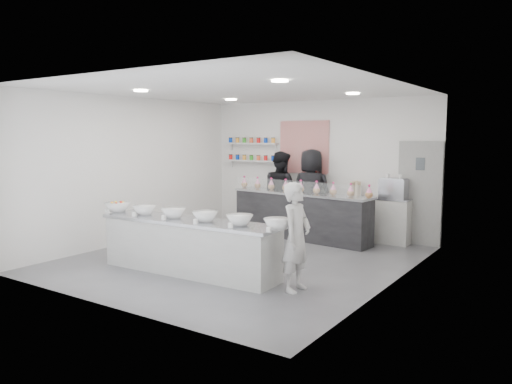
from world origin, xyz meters
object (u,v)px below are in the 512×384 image
prep_counter (189,246)px  woman_prep (296,237)px  staff_right (311,193)px  espresso_ledge (379,220)px  espresso_machine (394,189)px  staff_left (281,192)px  back_bar (300,216)px

prep_counter → woman_prep: size_ratio=2.05×
prep_counter → staff_right: (0.21, 3.79, 0.53)m
staff_right → prep_counter: bearing=81.1°
prep_counter → woman_prep: 1.92m
espresso_ledge → woman_prep: woman_prep is taller
espresso_machine → staff_left: staff_left is taller
espresso_ledge → staff_left: (-2.28, -0.18, 0.46)m
espresso_machine → staff_right: size_ratio=0.27×
back_bar → staff_left: staff_left is taller
espresso_machine → staff_right: (-1.79, -0.18, -0.17)m
woman_prep → staff_left: bearing=32.1°
espresso_ledge → staff_right: size_ratio=0.65×
prep_counter → espresso_ledge: bearing=64.4°
prep_counter → espresso_machine: bearing=61.1°
espresso_machine → woman_prep: (-0.12, -3.82, -0.36)m
back_bar → staff_right: (0.02, 0.44, 0.46)m
espresso_ledge → woman_prep: 3.84m
woman_prep → staff_left: (-2.45, 3.64, 0.15)m
espresso_ledge → staff_left: bearing=-175.5°
espresso_ledge → espresso_machine: size_ratio=2.39×
back_bar → staff_right: size_ratio=1.68×
espresso_machine → woman_prep: bearing=-91.7°
prep_counter → espresso_ledge: 4.33m
prep_counter → espresso_machine: (2.00, 3.97, 0.70)m
staff_left → staff_right: 0.78m
woman_prep → staff_left: staff_left is taller
back_bar → espresso_ledge: back_bar is taller
back_bar → espresso_ledge: 1.65m
prep_counter → espresso_ledge: espresso_ledge is taller
woman_prep → espresso_ledge: bearing=0.7°
back_bar → staff_left: bearing=156.0°
woman_prep → staff_right: staff_right is taller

